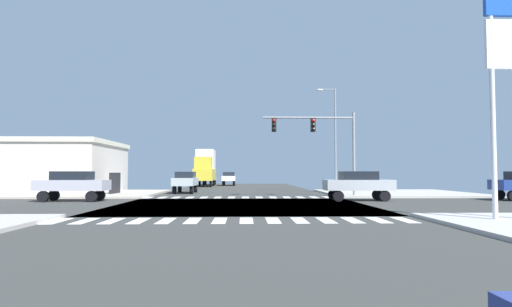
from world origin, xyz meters
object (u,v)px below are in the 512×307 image
sedan_farside_2 (358,183)px  sedan_trailing_5 (186,180)px  box_truck_leading_1 (205,167)px  sedan_inner_8 (209,177)px  sedan_crossing_3 (229,178)px  street_lamp (333,131)px  traffic_signal_mast (318,134)px  gas_station_sign (507,51)px  bank_building (27,167)px  sedan_middle_6 (72,183)px

sedan_farside_2 → sedan_trailing_5: (-12.47, 10.22, 0.00)m
box_truck_leading_1 → sedan_inner_8: size_ratio=1.67×
sedan_crossing_3 → box_truck_leading_1: box_truck_leading_1 is taller
sedan_farside_2 → sedan_crossing_3: same height
sedan_inner_8 → sedan_farside_2: bearing=109.5°
street_lamp → sedan_inner_8: street_lamp is taller
sedan_trailing_5 → traffic_signal_mast: bearing=149.0°
box_truck_leading_1 → street_lamp: bearing=126.4°
gas_station_sign → bank_building: 37.31m
traffic_signal_mast → sedan_inner_8: bearing=108.6°
sedan_inner_8 → sedan_trailing_5: bearing=90.0°
traffic_signal_mast → sedan_farside_2: 5.55m
box_truck_leading_1 → sedan_inner_8: 7.04m
sedan_trailing_5 → sedan_farside_2: bearing=140.7°
traffic_signal_mast → bank_building: bearing=163.3°
bank_building → sedan_middle_6: bearing=-52.6°
bank_building → sedan_middle_6: bank_building is taller
bank_building → sedan_farside_2: bank_building is taller
sedan_farside_2 → sedan_crossing_3: bearing=-163.3°
bank_building → sedan_middle_6: (8.64, -11.31, -1.20)m
sedan_crossing_3 → sedan_middle_6: size_ratio=1.00×
traffic_signal_mast → gas_station_sign: bearing=-75.4°
street_lamp → sedan_farside_2: size_ratio=2.19×
sedan_farside_2 → box_truck_leading_1: 31.05m
traffic_signal_mast → gas_station_sign: 16.34m
gas_station_sign → bank_building: (-28.98, 23.18, -3.88)m
bank_building → box_truck_leading_1: box_truck_leading_1 is taller
street_lamp → sedan_inner_8: 28.36m
gas_station_sign → sedan_trailing_5: (-14.69, 22.09, -5.07)m
sedan_inner_8 → box_truck_leading_1: bearing=90.0°
sedan_middle_6 → sedan_inner_8: size_ratio=1.00×
sedan_middle_6 → sedan_inner_8: bearing=170.9°
sedan_trailing_5 → sedan_inner_8: 25.07m
gas_station_sign → sedan_farside_2: gas_station_sign is taller
gas_station_sign → box_truck_leading_1: gas_station_sign is taller
gas_station_sign → sedan_inner_8: bearing=107.3°
box_truck_leading_1 → sedan_trailing_5: box_truck_leading_1 is taller
bank_building → sedan_crossing_3: (17.28, 20.34, -1.20)m
bank_building → sedan_middle_6: 14.28m
sedan_crossing_3 → box_truck_leading_1: 4.65m
sedan_crossing_3 → box_truck_leading_1: bearing=47.3°
gas_station_sign → sedan_middle_6: gas_station_sign is taller
box_truck_leading_1 → sedan_trailing_5: 18.24m
traffic_signal_mast → street_lamp: street_lamp is taller
traffic_signal_mast → sedan_crossing_3: size_ratio=1.58×
sedan_farside_2 → sedan_inner_8: bearing=-160.5°
traffic_signal_mast → box_truck_leading_1: (-10.58, 24.53, -2.06)m
sedan_crossing_3 → sedan_inner_8: same height
street_lamp → sedan_middle_6: bearing=-150.7°
traffic_signal_mast → sedan_trailing_5: (-10.58, 6.36, -3.51)m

